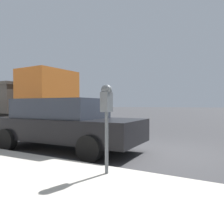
# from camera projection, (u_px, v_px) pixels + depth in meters

# --- Properties ---
(ground_plane) EXTENTS (220.00, 220.00, 0.00)m
(ground_plane) POSITION_uv_depth(u_px,v_px,m) (152.00, 152.00, 6.09)
(ground_plane) COLOR #333335
(parking_meter) EXTENTS (0.21, 0.19, 1.53)m
(parking_meter) POSITION_uv_depth(u_px,v_px,m) (107.00, 106.00, 3.73)
(parking_meter) COLOR #4C5156
(parking_meter) RESTS_ON sidewalk
(car_black) EXTENTS (2.12, 4.65, 1.51)m
(car_black) POSITION_uv_depth(u_px,v_px,m) (64.00, 123.00, 6.50)
(car_black) COLOR black
(car_black) RESTS_ON ground_plane
(dump_truck) EXTENTS (3.14, 7.09, 3.13)m
(dump_truck) POSITION_uv_depth(u_px,v_px,m) (20.00, 100.00, 12.78)
(dump_truck) COLOR black
(dump_truck) RESTS_ON ground_plane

